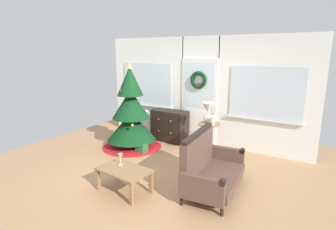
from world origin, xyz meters
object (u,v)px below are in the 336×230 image
at_px(wine_glass, 120,157).
at_px(coffee_table, 124,172).
at_px(dresser_cabinet, 170,126).
at_px(settee_sofa, 209,167).
at_px(christmas_tree, 131,116).
at_px(flower_vase, 213,119).
at_px(table_lamp, 208,110).
at_px(gift_box, 142,148).
at_px(side_table, 209,133).

bearing_deg(wine_glass, coffee_table, -32.50).
bearing_deg(wine_glass, dresser_cabinet, 102.74).
xyz_separation_m(settee_sofa, coffee_table, (-1.11, -0.78, -0.05)).
height_order(christmas_tree, flower_vase, christmas_tree).
bearing_deg(table_lamp, gift_box, -152.11).
height_order(side_table, coffee_table, side_table).
height_order(flower_vase, gift_box, flower_vase).
distance_m(flower_vase, wine_glass, 2.15).
bearing_deg(side_table, settee_sofa, -66.70).
relative_size(coffee_table, gift_box, 4.12).
bearing_deg(table_lamp, side_table, -33.69).
distance_m(christmas_tree, gift_box, 0.79).
bearing_deg(settee_sofa, gift_box, 159.01).
distance_m(dresser_cabinet, wine_glass, 2.53).
height_order(christmas_tree, wine_glass, christmas_tree).
height_order(settee_sofa, side_table, settee_sofa).
distance_m(dresser_cabinet, side_table, 1.31).
distance_m(settee_sofa, table_lamp, 1.67).
relative_size(table_lamp, wine_glass, 2.26).
xyz_separation_m(dresser_cabinet, settee_sofa, (1.82, -1.78, -0.01)).
relative_size(table_lamp, flower_vase, 1.26).
bearing_deg(dresser_cabinet, coffee_table, -74.52).
height_order(christmas_tree, settee_sofa, christmas_tree).
relative_size(christmas_tree, coffee_table, 2.20).
bearing_deg(settee_sofa, dresser_cabinet, 135.69).
height_order(christmas_tree, side_table, christmas_tree).
height_order(side_table, gift_box, side_table).
xyz_separation_m(flower_vase, wine_glass, (-0.78, -1.98, -0.31)).
distance_m(side_table, table_lamp, 0.50).
distance_m(dresser_cabinet, flower_vase, 1.48).
bearing_deg(flower_vase, settee_sofa, -69.50).
relative_size(side_table, gift_box, 3.31).
height_order(flower_vase, wine_glass, flower_vase).
xyz_separation_m(settee_sofa, table_lamp, (-0.65, 1.40, 0.62)).
bearing_deg(dresser_cabinet, wine_glass, -77.26).
distance_m(dresser_cabinet, settee_sofa, 2.55).
distance_m(dresser_cabinet, gift_box, 1.09).
height_order(dresser_cabinet, coffee_table, dresser_cabinet).
distance_m(side_table, wine_glass, 2.15).
bearing_deg(flower_vase, christmas_tree, -168.49).
bearing_deg(christmas_tree, table_lamp, 15.73).
bearing_deg(gift_box, side_table, 25.41).
bearing_deg(flower_vase, gift_box, -158.21).
bearing_deg(flower_vase, dresser_cabinet, 160.37).
bearing_deg(wine_glass, christmas_tree, 123.93).
relative_size(christmas_tree, settee_sofa, 1.34).
bearing_deg(christmas_tree, wine_glass, -56.07).
bearing_deg(side_table, gift_box, -154.59).
bearing_deg(side_table, table_lamp, 146.31).
bearing_deg(wine_glass, gift_box, 114.54).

